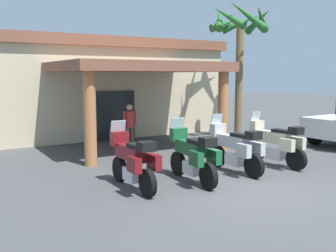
{
  "coord_description": "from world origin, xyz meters",
  "views": [
    {
      "loc": [
        -6.28,
        -6.88,
        2.78
      ],
      "look_at": [
        -0.3,
        3.57,
        1.2
      ],
      "focal_mm": 41.74,
      "sensor_mm": 36.0,
      "label": 1
    }
  ],
  "objects_px": {
    "motorcycle_green": "(193,156)",
    "motorcycle_cream": "(276,143)",
    "pedestrian": "(130,123)",
    "motel_building": "(88,86)",
    "motorcycle_maroon": "(133,161)",
    "palm_tree_near_portico": "(240,35)",
    "motorcycle_silver": "(235,148)"
  },
  "relations": [
    {
      "from": "pedestrian",
      "to": "palm_tree_near_portico",
      "type": "distance_m",
      "value": 6.43
    },
    {
      "from": "motorcycle_green",
      "to": "motorcycle_maroon",
      "type": "bearing_deg",
      "value": 85.93
    },
    {
      "from": "motel_building",
      "to": "palm_tree_near_portico",
      "type": "relative_size",
      "value": 2.02
    },
    {
      "from": "motorcycle_silver",
      "to": "motorcycle_cream",
      "type": "distance_m",
      "value": 1.62
    },
    {
      "from": "motel_building",
      "to": "pedestrian",
      "type": "distance_m",
      "value": 5.69
    },
    {
      "from": "motel_building",
      "to": "motorcycle_maroon",
      "type": "bearing_deg",
      "value": -104.0
    },
    {
      "from": "motel_building",
      "to": "motorcycle_green",
      "type": "bearing_deg",
      "value": -95.16
    },
    {
      "from": "motorcycle_maroon",
      "to": "motorcycle_green",
      "type": "height_order",
      "value": "same"
    },
    {
      "from": "motorcycle_maroon",
      "to": "motorcycle_cream",
      "type": "bearing_deg",
      "value": -90.36
    },
    {
      "from": "motorcycle_green",
      "to": "pedestrian",
      "type": "xyz_separation_m",
      "value": [
        0.45,
        4.97,
        0.28
      ]
    },
    {
      "from": "motorcycle_cream",
      "to": "pedestrian",
      "type": "height_order",
      "value": "pedestrian"
    },
    {
      "from": "motorcycle_silver",
      "to": "motorcycle_green",
      "type": "bearing_deg",
      "value": 95.89
    },
    {
      "from": "motorcycle_silver",
      "to": "pedestrian",
      "type": "bearing_deg",
      "value": 11.08
    },
    {
      "from": "motorcycle_maroon",
      "to": "motorcycle_silver",
      "type": "relative_size",
      "value": 1.0
    },
    {
      "from": "motel_building",
      "to": "palm_tree_near_portico",
      "type": "distance_m",
      "value": 7.71
    },
    {
      "from": "motel_building",
      "to": "motorcycle_silver",
      "type": "bearing_deg",
      "value": -86.24
    },
    {
      "from": "motorcycle_green",
      "to": "motorcycle_cream",
      "type": "xyz_separation_m",
      "value": [
        3.23,
        0.28,
        0.0
      ]
    },
    {
      "from": "motorcycle_maroon",
      "to": "pedestrian",
      "type": "distance_m",
      "value": 5.21
    },
    {
      "from": "motel_building",
      "to": "motorcycle_silver",
      "type": "relative_size",
      "value": 5.43
    },
    {
      "from": "pedestrian",
      "to": "motorcycle_cream",
      "type": "bearing_deg",
      "value": -152.68
    },
    {
      "from": "motorcycle_maroon",
      "to": "motorcycle_green",
      "type": "distance_m",
      "value": 1.63
    },
    {
      "from": "motorcycle_silver",
      "to": "motorcycle_cream",
      "type": "bearing_deg",
      "value": -91.85
    },
    {
      "from": "motorcycle_green",
      "to": "palm_tree_near_portico",
      "type": "height_order",
      "value": "palm_tree_near_portico"
    },
    {
      "from": "motel_building",
      "to": "pedestrian",
      "type": "height_order",
      "value": "motel_building"
    },
    {
      "from": "motel_building",
      "to": "motorcycle_green",
      "type": "distance_m",
      "value": 10.64
    },
    {
      "from": "motorcycle_cream",
      "to": "motel_building",
      "type": "bearing_deg",
      "value": 7.65
    },
    {
      "from": "motorcycle_green",
      "to": "palm_tree_near_portico",
      "type": "xyz_separation_m",
      "value": [
        5.82,
        5.18,
        3.81
      ]
    },
    {
      "from": "palm_tree_near_portico",
      "to": "motorcycle_cream",
      "type": "bearing_deg",
      "value": -117.79
    },
    {
      "from": "motorcycle_green",
      "to": "motorcycle_silver",
      "type": "distance_m",
      "value": 1.64
    },
    {
      "from": "pedestrian",
      "to": "motorcycle_silver",
      "type": "bearing_deg",
      "value": -169.48
    },
    {
      "from": "motorcycle_maroon",
      "to": "palm_tree_near_portico",
      "type": "bearing_deg",
      "value": -57.51
    },
    {
      "from": "motorcycle_green",
      "to": "pedestrian",
      "type": "height_order",
      "value": "pedestrian"
    }
  ]
}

